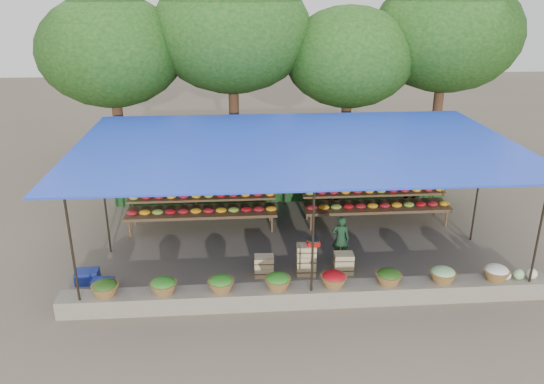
{
  "coord_description": "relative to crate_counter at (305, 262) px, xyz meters",
  "views": [
    {
      "loc": [
        -1.57,
        -12.52,
        6.36
      ],
      "look_at": [
        -0.6,
        0.2,
        1.47
      ],
      "focal_mm": 35.0,
      "sensor_mm": 36.0,
      "label": 1
    }
  ],
  "objects": [
    {
      "name": "customer_right",
      "position": [
        3.72,
        3.75,
        0.53
      ],
      "size": [
        1.05,
        0.86,
        1.68
      ],
      "primitive_type": "imported",
      "rotation": [
        0.0,
        0.0,
        -0.55
      ],
      "color": "slate",
      "rests_on": "ground"
    },
    {
      "name": "blue_crate_back",
      "position": [
        -5.07,
        -0.01,
        -0.15
      ],
      "size": [
        0.53,
        0.4,
        0.31
      ],
      "primitive_type": "cube",
      "rotation": [
        0.0,
        0.0,
        0.04
      ],
      "color": "navy",
      "rests_on": "ground"
    },
    {
      "name": "produce_baskets",
      "position": [
        -0.15,
        -1.24,
        0.25
      ],
      "size": [
        8.98,
        0.58,
        0.34
      ],
      "color": "brown",
      "rests_on": "stone_curb"
    },
    {
      "name": "tree_row",
      "position": [
        0.45,
        7.6,
        4.39
      ],
      "size": [
        16.51,
        5.5,
        7.12
      ],
      "color": "#3B2415",
      "rests_on": "ground"
    },
    {
      "name": "vendor_seated",
      "position": [
        0.97,
        0.62,
        0.29
      ],
      "size": [
        0.49,
        0.37,
        1.19
      ],
      "primitive_type": "imported",
      "rotation": [
        0.0,
        0.0,
        2.92
      ],
      "color": "#1A3A21",
      "rests_on": "ground"
    },
    {
      "name": "ground",
      "position": [
        -0.05,
        1.51,
        -0.31
      ],
      "size": [
        60.0,
        60.0,
        0.0
      ],
      "primitive_type": "plane",
      "color": "#65584A",
      "rests_on": "ground"
    },
    {
      "name": "fruit_table_right",
      "position": [
        2.45,
        2.86,
        0.3
      ],
      "size": [
        4.21,
        0.95,
        0.93
      ],
      "color": "#45321B",
      "rests_on": "ground"
    },
    {
      "name": "stall_canopy",
      "position": [
        -0.05,
        1.58,
        2.36
      ],
      "size": [
        10.8,
        6.6,
        2.82
      ],
      "color": "black",
      "rests_on": "ground"
    },
    {
      "name": "stone_curb",
      "position": [
        -0.05,
        -1.24,
        -0.11
      ],
      "size": [
        10.6,
        0.55,
        0.4
      ],
      "primitive_type": "cube",
      "color": "#6E6A58",
      "rests_on": "ground"
    },
    {
      "name": "netting_backdrop",
      "position": [
        -0.05,
        4.66,
        0.94
      ],
      "size": [
        10.6,
        0.06,
        2.5
      ],
      "primitive_type": "cube",
      "color": "#214F1C",
      "rests_on": "ground"
    },
    {
      "name": "crate_counter",
      "position": [
        0.0,
        0.0,
        0.0
      ],
      "size": [
        2.37,
        0.36,
        0.77
      ],
      "color": "tan",
      "rests_on": "ground"
    },
    {
      "name": "customer_mid",
      "position": [
        1.54,
        4.08,
        0.62
      ],
      "size": [
        1.34,
        1.33,
        1.86
      ],
      "primitive_type": "imported",
      "rotation": [
        0.0,
        0.0,
        0.78
      ],
      "color": "slate",
      "rests_on": "ground"
    },
    {
      "name": "blue_crate_front",
      "position": [
        -4.64,
        -0.39,
        -0.17
      ],
      "size": [
        0.5,
        0.39,
        0.28
      ],
      "primitive_type": "cube",
      "rotation": [
        0.0,
        0.0,
        -0.13
      ],
      "color": "navy",
      "rests_on": "ground"
    },
    {
      "name": "weighing_scale",
      "position": [
        0.18,
        0.0,
        0.54
      ],
      "size": [
        0.31,
        0.31,
        0.33
      ],
      "color": "red",
      "rests_on": "crate_counter"
    },
    {
      "name": "fruit_table_left",
      "position": [
        -2.55,
        2.86,
        0.3
      ],
      "size": [
        4.21,
        0.95,
        0.93
      ],
      "color": "#45321B",
      "rests_on": "ground"
    },
    {
      "name": "customer_left",
      "position": [
        -2.87,
        3.83,
        0.48
      ],
      "size": [
        0.89,
        0.77,
        1.59
      ],
      "primitive_type": "imported",
      "rotation": [
        0.0,
        0.0,
        0.24
      ],
      "color": "slate",
      "rests_on": "ground"
    }
  ]
}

